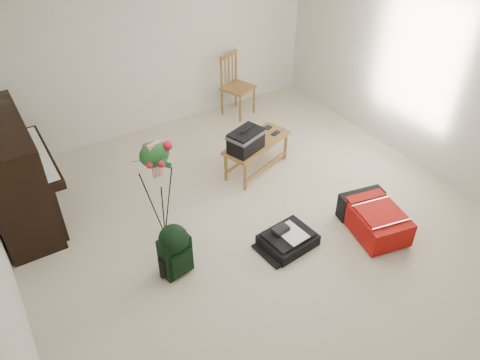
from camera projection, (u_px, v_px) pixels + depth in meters
floor at (260, 229)px, 5.29m from camera, size 5.00×5.50×0.01m
ceiling at (268, 3)px, 3.77m from camera, size 5.00×5.50×0.01m
wall_back at (151, 45)px, 6.39m from camera, size 5.00×0.04×2.50m
wall_right at (437, 77)px, 5.58m from camera, size 0.04×5.50×2.50m
piano at (13, 176)px, 5.09m from camera, size 0.71×1.50×1.25m
bench at (246, 139)px, 5.81m from camera, size 1.04×0.68×0.75m
dining_chair at (237, 86)px, 7.15m from camera, size 0.53×0.53×0.95m
red_suitcase at (371, 216)px, 5.20m from camera, size 0.65×0.85×0.32m
black_duffel at (288, 239)px, 5.04m from camera, size 0.60×0.50×0.23m
green_backpack at (175, 248)px, 4.59m from camera, size 0.33×0.30×0.60m
flower_stand at (159, 192)px, 4.85m from camera, size 0.49×0.49×1.26m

